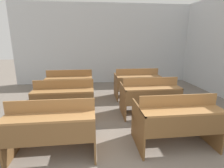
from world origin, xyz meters
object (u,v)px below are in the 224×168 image
object	(u,v)px
bench_front_left	(53,126)
bench_second_right	(149,95)
bench_second_left	(65,99)
bench_third_right	(137,83)
bench_third_left	(70,85)
bench_front_right	(176,119)

from	to	relation	value
bench_front_left	bench_second_right	xyz separation A→B (m)	(1.90, 1.26, 0.00)
bench_second_left	bench_second_right	world-z (taller)	same
bench_second_left	bench_third_right	xyz separation A→B (m)	(1.92, 1.22, 0.00)
bench_front_left	bench_third_left	xyz separation A→B (m)	(-0.03, 2.48, 0.00)
bench_third_right	bench_second_left	bearing A→B (deg)	-147.51
bench_front_left	bench_second_right	bearing A→B (deg)	33.49
bench_front_right	bench_second_left	bearing A→B (deg)	147.01
bench_front_right	bench_second_right	bearing A→B (deg)	91.14
bench_front_right	bench_second_right	size ratio (longest dim) A/B	1.00
bench_front_right	bench_second_left	size ratio (longest dim) A/B	1.00
bench_second_right	bench_third_left	bearing A→B (deg)	147.66
bench_second_left	bench_second_right	size ratio (longest dim) A/B	1.00
bench_front_right	bench_third_right	bearing A→B (deg)	90.31
bench_third_right	bench_third_left	bearing A→B (deg)	179.81
bench_second_left	bench_third_right	world-z (taller)	same
bench_front_right	bench_third_left	xyz separation A→B (m)	(-1.96, 2.48, 0.00)
bench_front_left	bench_front_right	distance (m)	1.93
bench_second_left	bench_third_left	distance (m)	1.23
bench_front_left	bench_third_right	distance (m)	3.13
bench_front_right	bench_third_left	size ratio (longest dim) A/B	1.00
bench_third_left	bench_second_right	bearing A→B (deg)	-32.34
bench_front_right	bench_third_right	world-z (taller)	same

